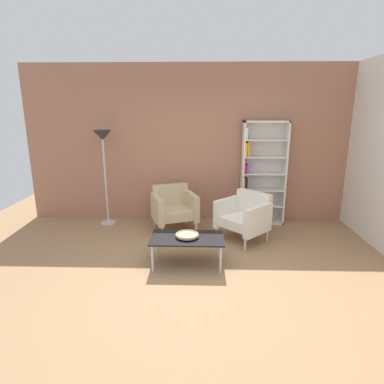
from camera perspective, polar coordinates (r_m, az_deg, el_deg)
ground_plane at (r=4.17m, az=0.16°, el=-15.76°), size 8.32×8.32×0.00m
brick_back_panel at (r=6.09m, az=0.83°, el=8.46°), size 6.40×0.12×2.90m
bookshelf_tall at (r=6.06m, az=12.07°, el=3.25°), size 0.80×0.30×1.90m
coffee_table_low at (r=4.44m, az=-0.87°, el=-8.44°), size 1.00×0.56×0.40m
decorative_bowl at (r=4.42m, az=-0.87°, el=-7.64°), size 0.32×0.32×0.05m
armchair_near_window at (r=5.31m, az=9.39°, el=-4.15°), size 0.95×0.95×0.78m
armchair_by_bookshelf at (r=5.69m, az=-3.29°, el=-2.70°), size 0.89×0.86×0.78m
floor_lamp_torchiere at (r=5.97m, az=-15.54°, el=7.78°), size 0.32×0.32×1.74m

